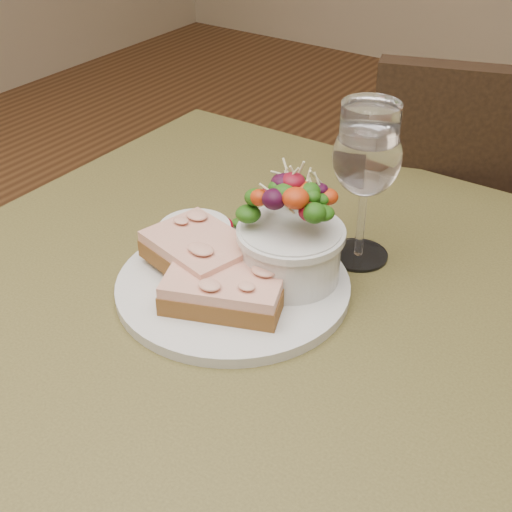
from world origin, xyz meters
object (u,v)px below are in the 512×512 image
Objects in this scene: dinner_plate at (233,285)px; wine_glass at (367,161)px; cafe_table at (259,375)px; chair_far at (469,345)px; sandwich_back at (200,251)px; salad_bowl at (291,230)px; ramekin at (195,238)px; sandwich_front at (226,286)px.

wine_glass reaches higher than dinner_plate.
cafe_table is 0.89× the size of chair_far.
sandwich_back is 1.05× the size of salad_bowl.
chair_far is 0.79m from ramekin.
sandwich_front is 1.93× the size of ramekin.
sandwich_back is (-0.16, -0.62, 0.49)m from chair_far.
chair_far is 0.81m from sandwich_back.
dinner_plate is 1.74× the size of sandwich_front.
dinner_plate is 0.05m from sandwich_back.
chair_far is 6.77× the size of sandwich_back.
dinner_plate is at bearing 92.84° from sandwich_front.
cafe_table is 5.46× the size of sandwich_front.
salad_bowl is (-0.07, -0.57, 0.53)m from chair_far.
ramekin is at bearing 162.04° from dinner_plate.
chair_far is 7.09× the size of salad_bowl.
sandwich_front is at bearing -112.46° from wine_glass.
wine_glass is (0.07, 0.17, 0.09)m from sandwich_front.
ramekin reaches higher than dinner_plate.
salad_bowl reaches higher than ramekin.
chair_far is 0.81m from sandwich_front.
chair_far is at bearing 82.92° from salad_bowl.
cafe_table is at bearing 22.30° from sandwich_front.
wine_glass is (0.04, 0.10, 0.05)m from salad_bowl.
cafe_table is 0.27m from wine_glass.
sandwich_back is at bearing -154.10° from salad_bowl.
wine_glass is (-0.04, -0.48, 0.58)m from chair_far.
wine_glass reaches higher than cafe_table.
dinner_plate is 0.04m from sandwich_front.
salad_bowl reaches higher than cafe_table.
dinner_plate is (-0.12, -0.62, 0.46)m from chair_far.
chair_far reaches higher than sandwich_back.
wine_glass is at bearing 69.50° from salad_bowl.
cafe_table is 0.16m from sandwich_back.
ramekin is 0.21m from wine_glass.
chair_far is 3.52× the size of dinner_plate.
ramekin is (-0.03, 0.02, -0.00)m from sandwich_back.
chair_far is at bearing 82.70° from cafe_table.
sandwich_front is 0.84× the size of wine_glass.
chair_far is 11.85× the size of ramekin.
cafe_table is 0.13m from sandwich_front.
cafe_table is 6.30× the size of salad_bowl.
wine_glass is (0.13, 0.14, 0.09)m from sandwich_back.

